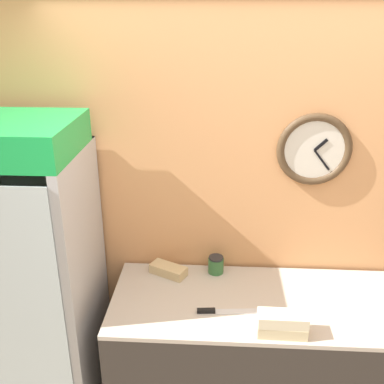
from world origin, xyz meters
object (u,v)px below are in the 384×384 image
object	(u,v)px
beverage_cooler	(33,264)
condiment_jar	(216,265)
sandwich_flat_left	(168,270)
chefs_knife	(220,311)
sandwich_stack_middle	(283,319)
sandwich_stack_bottom	(282,329)

from	to	relation	value
beverage_cooler	condiment_jar	world-z (taller)	beverage_cooler
beverage_cooler	sandwich_flat_left	xyz separation A→B (m)	(0.78, 0.17, -0.12)
chefs_knife	sandwich_flat_left	bearing A→B (deg)	132.17
sandwich_stack_middle	condiment_jar	distance (m)	0.66
sandwich_stack_middle	sandwich_flat_left	world-z (taller)	sandwich_stack_middle
beverage_cooler	sandwich_stack_bottom	size ratio (longest dim) A/B	7.64
sandwich_stack_middle	chefs_knife	world-z (taller)	sandwich_stack_middle
sandwich_flat_left	condiment_jar	size ratio (longest dim) A/B	2.24
sandwich_stack_middle	sandwich_flat_left	distance (m)	0.83
sandwich_stack_bottom	condiment_jar	distance (m)	0.66
sandwich_stack_middle	chefs_knife	xyz separation A→B (m)	(-0.32, 0.16, -0.09)
beverage_cooler	sandwich_flat_left	size ratio (longest dim) A/B	7.82
sandwich_stack_middle	condiment_jar	xyz separation A→B (m)	(-0.34, 0.56, -0.04)
beverage_cooler	sandwich_stack_middle	world-z (taller)	beverage_cooler
sandwich_flat_left	condiment_jar	distance (m)	0.30
beverage_cooler	condiment_jar	xyz separation A→B (m)	(1.08, 0.22, -0.10)
sandwich_flat_left	chefs_knife	size ratio (longest dim) A/B	0.70
sandwich_flat_left	condiment_jar	world-z (taller)	condiment_jar
chefs_knife	sandwich_stack_middle	bearing A→B (deg)	-26.52
sandwich_stack_bottom	beverage_cooler	bearing A→B (deg)	166.44
beverage_cooler	sandwich_flat_left	world-z (taller)	beverage_cooler
sandwich_flat_left	chefs_knife	world-z (taller)	sandwich_flat_left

